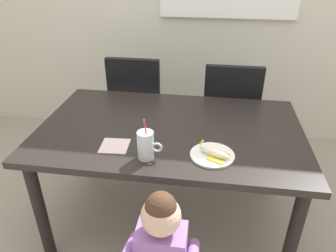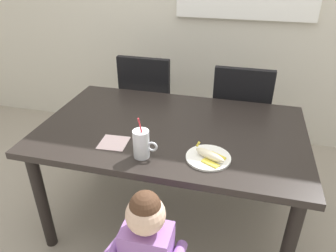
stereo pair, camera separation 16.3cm
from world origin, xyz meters
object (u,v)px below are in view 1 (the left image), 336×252
toddler_standing (161,249)px  milk_cup (146,147)px  dining_table (170,140)px  dining_chair_left (138,103)px  dining_chair_right (230,112)px  snack_plate (212,155)px  peeled_banana (215,153)px  paper_napkin (115,146)px

toddler_standing → milk_cup: size_ratio=3.40×
dining_table → dining_chair_left: (-0.38, 0.74, -0.12)m
dining_chair_right → snack_plate: bearing=82.2°
peeled_banana → paper_napkin: peeled_banana is taller
snack_plate → dining_chair_left: bearing=122.3°
dining_chair_right → snack_plate: size_ratio=4.17×
dining_chair_left → dining_chair_right: same height
dining_chair_right → toddler_standing: 1.42m
dining_chair_left → milk_cup: 1.15m
peeled_banana → paper_napkin: size_ratio=1.14×
dining_chair_left → dining_table: bearing=117.3°
milk_cup → snack_plate: 0.35m
dining_table → paper_napkin: size_ratio=10.46×
dining_table → milk_cup: milk_cup is taller
dining_table → milk_cup: size_ratio=6.37×
dining_table → peeled_banana: bearing=-47.0°
milk_cup → paper_napkin: (-0.19, 0.08, -0.06)m
dining_chair_left → peeled_banana: (0.65, -1.03, 0.24)m
toddler_standing → paper_napkin: bearing=126.2°
dining_chair_left → milk_cup: size_ratio=3.90×
milk_cup → paper_napkin: 0.22m
toddler_standing → dining_table: bearing=94.9°
milk_cup → snack_plate: milk_cup is taller
dining_chair_right → milk_cup: size_ratio=3.90×
dining_chair_left → milk_cup: milk_cup is taller
paper_napkin → peeled_banana: bearing=-3.6°
dining_chair_left → milk_cup: bearing=105.9°
toddler_standing → peeled_banana: 0.53m
dining_table → dining_chair_left: bearing=117.3°
dining_table → milk_cup: bearing=-102.8°
dining_chair_right → milk_cup: (-0.46, -1.01, 0.27)m
dining_chair_left → snack_plate: bearing=122.3°
dining_table → toddler_standing: size_ratio=1.87×
dining_table → snack_plate: size_ratio=6.82×
dining_table → toddler_standing: bearing=-85.1°
dining_chair_right → peeled_banana: bearing=83.0°
dining_chair_left → dining_chair_right: size_ratio=1.00×
dining_chair_left → paper_napkin: (0.11, -0.99, 0.21)m
dining_table → peeled_banana: 0.41m
snack_plate → dining_chair_right: bearing=82.2°
dining_table → paper_napkin: 0.38m
dining_chair_left → dining_chair_right: bearing=175.3°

